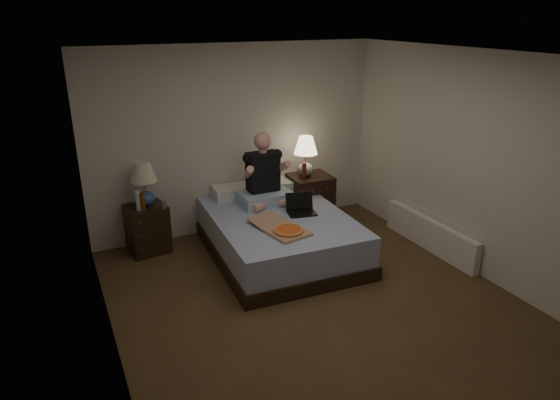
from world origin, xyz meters
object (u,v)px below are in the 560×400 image
lamp_right (306,156)px  nightstand_right (310,200)px  laptop (302,205)px  radiator (430,234)px  lamp_left (144,184)px  soda_can (164,204)px  water_bottle (139,200)px  person (264,169)px  beer_bottle_right (304,171)px  nightstand_left (148,229)px  bed (279,234)px  beer_bottle_left (143,201)px  pizza_box (288,231)px

lamp_right → nightstand_right: bearing=-21.4°
laptop → radiator: size_ratio=0.21×
lamp_left → laptop: (1.71, -0.88, -0.25)m
soda_can → water_bottle: bearing=167.6°
lamp_right → person: bearing=-160.9°
beer_bottle_right → laptop: (-0.38, -0.66, -0.19)m
beer_bottle_right → laptop: bearing=-119.9°
nightstand_left → nightstand_right: nightstand_right is taller
bed → person: bearing=92.6°
beer_bottle_left → laptop: size_ratio=0.68×
soda_can → laptop: (1.53, -0.71, -0.02)m
nightstand_left → soda_can: size_ratio=6.10×
bed → lamp_left: 1.76m
bed → nightstand_left: bearing=154.9°
lamp_left → pizza_box: 1.90m
laptop → radiator: bearing=-11.1°
lamp_left → radiator: (3.24, -1.50, -0.69)m
lamp_left → bed: bearing=-28.8°
soda_can → person: 1.32m
nightstand_right → lamp_left: (-2.24, 0.13, 0.53)m
water_bottle → soda_can: size_ratio=2.50×
beer_bottle_left → person: person is taller
bed → nightstand_left: nightstand_left is taller
lamp_right → soda_can: bearing=-178.0°
beer_bottle_right → laptop: beer_bottle_right is taller
pizza_box → radiator: bearing=-15.5°
nightstand_left → radiator: size_ratio=0.38×
soda_can → laptop: size_ratio=0.29×
beer_bottle_right → radiator: 1.83m
lamp_left → beer_bottle_left: lamp_left is taller
bed → beer_bottle_right: (0.65, 0.58, 0.58)m
lamp_right → beer_bottle_left: bearing=-179.0°
laptop → person: bearing=127.6°
nightstand_right → lamp_left: 2.31m
nightstand_left → lamp_right: bearing=-9.7°
nightstand_left → person: bearing=-20.5°
lamp_right → pizza_box: 1.59m
beer_bottle_right → laptop: 0.79m
beer_bottle_left → nightstand_left: bearing=70.0°
lamp_left → lamp_right: 2.18m
person → lamp_right: bearing=18.9°
bed → lamp_left: lamp_left is taller
bed → soda_can: soda_can is taller
lamp_left → pizza_box: lamp_left is taller
nightstand_left → water_bottle: bearing=-139.9°
bed → soda_can: 1.46m
nightstand_left → nightstand_right: bearing=-10.3°
nightstand_left → pizza_box: nightstand_left is taller
person → soda_can: bearing=171.6°
lamp_left → water_bottle: bearing=-133.6°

